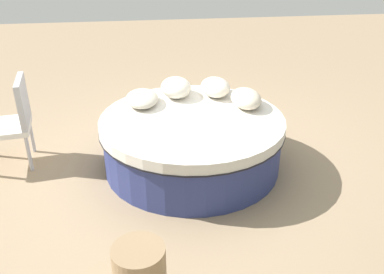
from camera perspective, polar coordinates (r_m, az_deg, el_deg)
ground_plane at (r=4.67m, az=-0.00°, el=-3.84°), size 16.00×16.00×0.00m
round_bed at (r=4.52m, az=-0.00°, el=-0.58°), size 1.98×1.98×0.59m
throw_pillow_0 at (r=4.67m, az=7.46°, el=5.30°), size 0.48×0.33×0.19m
throw_pillow_1 at (r=4.96m, az=3.23°, el=6.89°), size 0.48×0.34×0.20m
throw_pillow_2 at (r=4.92m, az=-2.22°, el=6.85°), size 0.48×0.36×0.22m
throw_pillow_3 at (r=4.73m, az=-6.90°, el=5.31°), size 0.53×0.37×0.14m
patio_chair at (r=4.86m, az=-23.32°, el=2.55°), size 0.58×0.57×0.98m
side_table at (r=3.07m, az=-7.19°, el=-18.24°), size 0.37×0.37×0.46m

